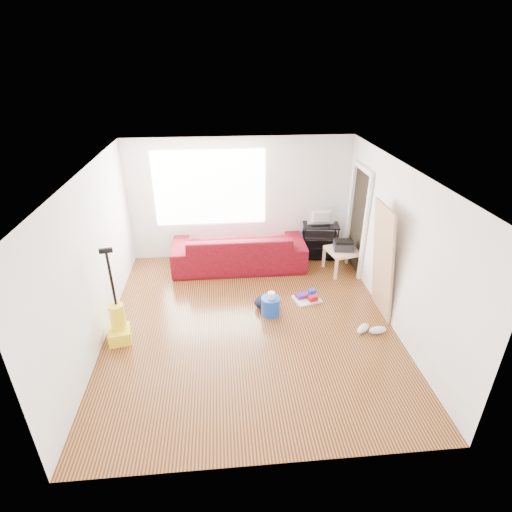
{
  "coord_description": "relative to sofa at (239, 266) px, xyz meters",
  "views": [
    {
      "loc": [
        -0.39,
        -5.25,
        3.91
      ],
      "look_at": [
        0.15,
        0.6,
        0.91
      ],
      "focal_mm": 28.0,
      "sensor_mm": 36.0,
      "label": 1
    }
  ],
  "objects": [
    {
      "name": "sneakers",
      "position": [
        1.92,
        -2.36,
        0.06
      ],
      "size": [
        0.51,
        0.28,
        0.12
      ],
      "rotation": [
        0.0,
        0.0,
        0.3
      ],
      "color": "white",
      "rests_on": "ground"
    },
    {
      "name": "tv",
      "position": [
        1.72,
        0.27,
        0.9
      ],
      "size": [
        0.56,
        0.07,
        0.32
      ],
      "primitive_type": "imported",
      "rotation": [
        0.0,
        0.0,
        3.14
      ],
      "color": "black",
      "rests_on": "tv_stand"
    },
    {
      "name": "toilet_paper",
      "position": [
        0.44,
        -1.73,
        0.21
      ],
      "size": [
        0.12,
        0.12,
        0.11
      ],
      "primitive_type": "cylinder",
      "color": "white",
      "rests_on": "bucket"
    },
    {
      "name": "tv_stand",
      "position": [
        1.72,
        0.27,
        0.38
      ],
      "size": [
        0.78,
        0.51,
        0.74
      ],
      "rotation": [
        0.0,
        0.0,
        -0.13
      ],
      "color": "black",
      "rests_on": "ground"
    },
    {
      "name": "side_table",
      "position": [
        2.02,
        -0.38,
        0.4
      ],
      "size": [
        0.69,
        0.69,
        0.47
      ],
      "rotation": [
        0.0,
        0.0,
        0.21
      ],
      "color": "tan",
      "rests_on": "ground"
    },
    {
      "name": "printer",
      "position": [
        2.02,
        -0.38,
        0.57
      ],
      "size": [
        0.41,
        0.33,
        0.2
      ],
      "rotation": [
        0.0,
        0.0,
        -0.14
      ],
      "color": "black",
      "rests_on": "side_table"
    },
    {
      "name": "vacuum",
      "position": [
        -1.93,
        -2.17,
        0.28
      ],
      "size": [
        0.38,
        0.42,
        1.51
      ],
      "rotation": [
        0.0,
        0.0,
        0.2
      ],
      "color": "yellow",
      "rests_on": "ground"
    },
    {
      "name": "cleaning_tray",
      "position": [
        1.14,
        -1.36,
        0.05
      ],
      "size": [
        0.52,
        0.46,
        0.16
      ],
      "rotation": [
        0.0,
        0.0,
        0.28
      ],
      "color": "white",
      "rests_on": "ground"
    },
    {
      "name": "bucket",
      "position": [
        0.43,
        -1.72,
        0.0
      ],
      "size": [
        0.39,
        0.39,
        0.31
      ],
      "primitive_type": "cylinder",
      "rotation": [
        0.0,
        0.0,
        -0.28
      ],
      "color": "#1440AD",
      "rests_on": "ground"
    },
    {
      "name": "room",
      "position": [
        0.14,
        -1.8,
        1.25
      ],
      "size": [
        4.51,
        5.01,
        2.51
      ],
      "color": "#3E1908",
      "rests_on": "ground"
    },
    {
      "name": "door_panel",
      "position": [
        2.2,
        -1.82,
        0.0
      ],
      "size": [
        0.24,
        0.76,
        1.9
      ],
      "primitive_type": "cube",
      "rotation": [
        0.0,
        -0.1,
        0.0
      ],
      "color": "tan",
      "rests_on": "ground"
    },
    {
      "name": "backpack",
      "position": [
        0.38,
        -1.52,
        0.0
      ],
      "size": [
        0.48,
        0.42,
        0.23
      ],
      "primitive_type": "ellipsoid",
      "rotation": [
        0.0,
        0.0,
        0.26
      ],
      "color": "black",
      "rests_on": "ground"
    },
    {
      "name": "sofa",
      "position": [
        0.0,
        0.0,
        0.0
      ],
      "size": [
        2.64,
        1.03,
        0.77
      ],
      "primitive_type": "imported",
      "rotation": [
        0.0,
        0.0,
        3.14
      ],
      "color": "#40030C",
      "rests_on": "ground"
    }
  ]
}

